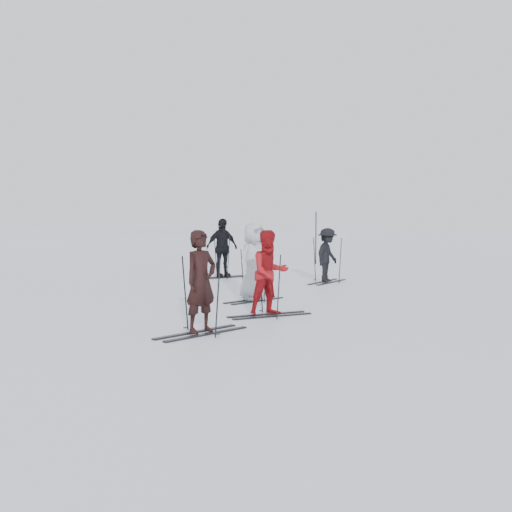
{
  "coord_description": "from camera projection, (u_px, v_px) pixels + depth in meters",
  "views": [
    {
      "loc": [
        8.4,
        -11.15,
        2.03
      ],
      "look_at": [
        0.0,
        1.0,
        1.0
      ],
      "focal_mm": 45.0,
      "sensor_mm": 36.0,
      "label": 1
    }
  ],
  "objects": [
    {
      "name": "skier_uphill_left",
      "position": [
        222.0,
        249.0,
        19.57
      ],
      "size": [
        0.82,
        1.13,
        1.79
      ],
      "primitive_type": "imported",
      "rotation": [
        0.0,
        0.0,
        1.16
      ],
      "color": "black",
      "rests_on": "ground"
    },
    {
      "name": "skier_red",
      "position": [
        270.0,
        274.0,
        12.4
      ],
      "size": [
        0.93,
        1.0,
        1.64
      ],
      "primitive_type": "imported",
      "rotation": [
        0.0,
        0.0,
        1.05
      ],
      "color": "maroon",
      "rests_on": "ground"
    },
    {
      "name": "ground",
      "position": [
        230.0,
        304.0,
        14.05
      ],
      "size": [
        120.0,
        120.0,
        0.0
      ],
      "primitive_type": "plane",
      "color": "silver",
      "rests_on": "ground"
    },
    {
      "name": "skis_grey",
      "position": [
        254.0,
        274.0,
        14.51
      ],
      "size": [
        1.79,
        1.15,
        1.21
      ],
      "primitive_type": null,
      "rotation": [
        0.0,
        0.0,
        1.4
      ],
      "color": "black",
      "rests_on": "ground"
    },
    {
      "name": "skis_near_dark",
      "position": [
        201.0,
        294.0,
        10.59
      ],
      "size": [
        1.95,
        1.24,
        1.33
      ],
      "primitive_type": null,
      "rotation": [
        0.0,
        0.0,
        1.41
      ],
      "color": "black",
      "rests_on": "ground"
    },
    {
      "name": "skier_grey",
      "position": [
        254.0,
        263.0,
        14.49
      ],
      "size": [
        0.69,
        0.94,
        1.75
      ],
      "primitive_type": "imported",
      "rotation": [
        0.0,
        0.0,
        1.4
      ],
      "color": "#A8ACB1",
      "rests_on": "ground"
    },
    {
      "name": "piste_marker",
      "position": [
        316.0,
        238.0,
        24.67
      ],
      "size": [
        0.05,
        0.05,
        2.02
      ],
      "primitive_type": "cylinder",
      "rotation": [
        0.0,
        0.0,
        -0.04
      ],
      "color": "black",
      "rests_on": "ground"
    },
    {
      "name": "skier_uphill_far",
      "position": [
        327.0,
        256.0,
        18.28
      ],
      "size": [
        0.61,
        1.01,
        1.53
      ],
      "primitive_type": "imported",
      "rotation": [
        0.0,
        0.0,
        1.62
      ],
      "color": "black",
      "rests_on": "ground"
    },
    {
      "name": "skis_uphill_left",
      "position": [
        222.0,
        256.0,
        19.58
      ],
      "size": [
        2.08,
        1.64,
        1.35
      ],
      "primitive_type": null,
      "rotation": [
        0.0,
        0.0,
        1.16
      ],
      "color": "black",
      "rests_on": "ground"
    },
    {
      "name": "skis_red",
      "position": [
        269.0,
        284.0,
        12.41
      ],
      "size": [
        1.95,
        1.65,
        1.26
      ],
      "primitive_type": null,
      "rotation": [
        0.0,
        0.0,
        1.05
      ],
      "color": "black",
      "rests_on": "ground"
    },
    {
      "name": "skis_uphill_far",
      "position": [
        327.0,
        259.0,
        18.29
      ],
      "size": [
        1.85,
        1.04,
        1.32
      ],
      "primitive_type": null,
      "rotation": [
        0.0,
        0.0,
        1.62
      ],
      "color": "black",
      "rests_on": "ground"
    },
    {
      "name": "skier_near_dark",
      "position": [
        201.0,
        283.0,
        10.58
      ],
      "size": [
        0.5,
        0.67,
        1.69
      ],
      "primitive_type": "imported",
      "rotation": [
        0.0,
        0.0,
        1.41
      ],
      "color": "black",
      "rests_on": "ground"
    }
  ]
}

